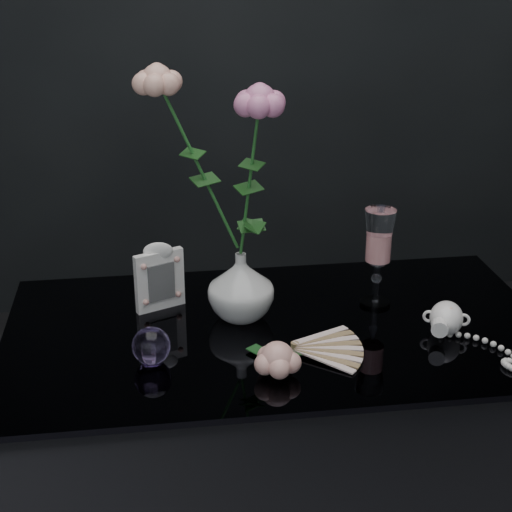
{
  "coord_description": "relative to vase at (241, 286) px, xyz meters",
  "views": [
    {
      "loc": [
        -0.23,
        -1.28,
        1.48
      ],
      "look_at": [
        -0.05,
        0.03,
        0.92
      ],
      "focal_mm": 55.0,
      "sensor_mm": 36.0,
      "label": 1
    }
  ],
  "objects": [
    {
      "name": "paperweight",
      "position": [
        -0.18,
        -0.15,
        -0.03
      ],
      "size": [
        0.07,
        0.07,
        0.07
      ],
      "primitive_type": null,
      "rotation": [
        0.0,
        0.0,
        -0.01
      ],
      "color": "#A986DA",
      "rests_on": "table"
    },
    {
      "name": "roses",
      "position": [
        -0.04,
        0.0,
        0.27
      ],
      "size": [
        0.25,
        0.1,
        0.41
      ],
      "color": "#E7A691",
      "rests_on": "vase"
    },
    {
      "name": "table",
      "position": [
        0.07,
        -0.05,
        -0.45
      ],
      "size": [
        1.05,
        0.58,
        0.76
      ],
      "color": "black",
      "rests_on": "ground"
    },
    {
      "name": "wine_glass",
      "position": [
        0.28,
        0.02,
        0.03
      ],
      "size": [
        0.08,
        0.08,
        0.21
      ],
      "primitive_type": null,
      "rotation": [
        0.0,
        0.0,
        0.24
      ],
      "color": "white",
      "rests_on": "table"
    },
    {
      "name": "vase",
      "position": [
        0.0,
        0.0,
        0.0
      ],
      "size": [
        0.16,
        0.16,
        0.14
      ],
      "primitive_type": "imported",
      "rotation": [
        0.0,
        0.0,
        0.21
      ],
      "color": "silver",
      "rests_on": "table"
    },
    {
      "name": "picture_frame",
      "position": [
        -0.16,
        0.06,
        0.0
      ],
      "size": [
        0.13,
        0.12,
        0.14
      ],
      "primitive_type": null,
      "rotation": [
        0.0,
        0.0,
        0.4
      ],
      "color": "white",
      "rests_on": "table"
    },
    {
      "name": "loose_rose",
      "position": [
        0.04,
        -0.22,
        -0.04
      ],
      "size": [
        0.19,
        0.21,
        0.06
      ],
      "primitive_type": null,
      "rotation": [
        0.0,
        0.0,
        -0.32
      ],
      "color": "#E3A092",
      "rests_on": "table"
    },
    {
      "name": "pearl_jar",
      "position": [
        0.38,
        -0.12,
        -0.04
      ],
      "size": [
        0.29,
        0.29,
        0.07
      ],
      "primitive_type": null,
      "rotation": [
        0.0,
        0.0,
        -0.37
      ],
      "color": "white",
      "rests_on": "table"
    },
    {
      "name": "paper_fan",
      "position": [
        0.08,
        -0.16,
        -0.06
      ],
      "size": [
        0.3,
        0.26,
        0.03
      ],
      "primitive_type": null,
      "rotation": [
        0.0,
        0.0,
        -0.33
      ],
      "color": "beige",
      "rests_on": "table"
    }
  ]
}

